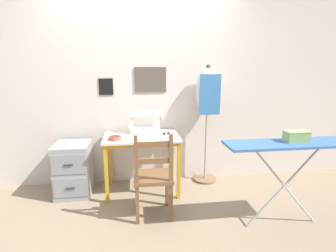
{
  "coord_description": "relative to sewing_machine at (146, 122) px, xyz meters",
  "views": [
    {
      "loc": [
        -0.09,
        -2.83,
        1.56
      ],
      "look_at": [
        0.32,
        0.27,
        0.85
      ],
      "focal_mm": 28.0,
      "sensor_mm": 36.0,
      "label": 1
    }
  ],
  "objects": [
    {
      "name": "thread_spool_near_machine",
      "position": [
        0.21,
        -0.15,
        -0.12
      ],
      "size": [
        0.04,
        0.04,
        0.03
      ],
      "color": "black",
      "rests_on": "sewing_table"
    },
    {
      "name": "wall_back",
      "position": [
        -0.07,
        0.22,
        0.41
      ],
      "size": [
        10.0,
        0.07,
        2.55
      ],
      "color": "silver",
      "rests_on": "ground_plane"
    },
    {
      "name": "filing_cabinet",
      "position": [
        -0.91,
        -0.11,
        -0.55
      ],
      "size": [
        0.42,
        0.48,
        0.65
      ],
      "color": "#93999E",
      "rests_on": "ground_plane"
    },
    {
      "name": "dress_form",
      "position": [
        0.81,
        0.06,
        0.29
      ],
      "size": [
        0.32,
        0.32,
        1.59
      ],
      "color": "#846647",
      "rests_on": "ground_plane"
    },
    {
      "name": "sewing_table",
      "position": [
        -0.07,
        -0.16,
        -0.24
      ],
      "size": [
        0.92,
        0.61,
        0.73
      ],
      "color": "silver",
      "rests_on": "ground_plane"
    },
    {
      "name": "sewing_machine",
      "position": [
        0.0,
        0.0,
        0.0
      ],
      "size": [
        0.39,
        0.16,
        0.32
      ],
      "color": "white",
      "rests_on": "sewing_table"
    },
    {
      "name": "ironing_board",
      "position": [
        1.29,
        -1.07,
        -0.06
      ],
      "size": [
        1.21,
        0.33,
        0.87
      ],
      "color": "#3D6BAD",
      "rests_on": "ground_plane"
    },
    {
      "name": "storage_box",
      "position": [
        1.37,
        -1.05,
        0.04
      ],
      "size": [
        0.23,
        0.13,
        0.1
      ],
      "color": "#8EB266",
      "rests_on": "ironing_board"
    },
    {
      "name": "thread_spool_far_edge",
      "position": [
        0.32,
        -0.15,
        -0.12
      ],
      "size": [
        0.04,
        0.04,
        0.03
      ],
      "color": "silver",
      "rests_on": "sewing_table"
    },
    {
      "name": "scissors",
      "position": [
        0.28,
        -0.25,
        -0.14
      ],
      "size": [
        0.13,
        0.08,
        0.01
      ],
      "color": "silver",
      "rests_on": "sewing_table"
    },
    {
      "name": "fabric_bowl",
      "position": [
        -0.38,
        -0.3,
        -0.12
      ],
      "size": [
        0.15,
        0.15,
        0.04
      ],
      "color": "#B25647",
      "rests_on": "sewing_table"
    },
    {
      "name": "wooden_chair",
      "position": [
        0.02,
        -0.75,
        -0.43
      ],
      "size": [
        0.4,
        0.38,
        0.93
      ],
      "color": "brown",
      "rests_on": "ground_plane"
    },
    {
      "name": "thread_spool_mid_table",
      "position": [
        0.27,
        -0.12,
        -0.12
      ],
      "size": [
        0.04,
        0.04,
        0.03
      ],
      "color": "black",
      "rests_on": "sewing_table"
    },
    {
      "name": "ground_plane",
      "position": [
        -0.07,
        -0.45,
        -0.87
      ],
      "size": [
        14.0,
        14.0,
        0.0
      ],
      "primitive_type": "plane",
      "color": "gray"
    }
  ]
}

